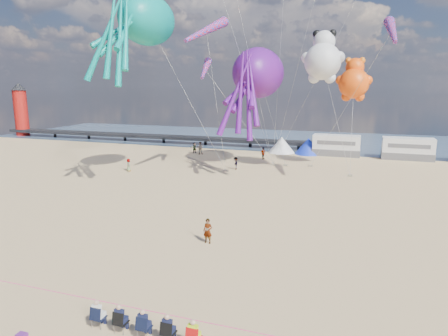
{
  "coord_description": "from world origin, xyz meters",
  "views": [
    {
      "loc": [
        9.11,
        -19.5,
        10.16
      ],
      "look_at": [
        0.39,
        6.0,
        4.5
      ],
      "focal_mm": 32.0,
      "sensor_mm": 36.0,
      "label": 1
    }
  ],
  "objects_px": {
    "beachgoer_3": "(263,153)",
    "kite_panda": "(323,62)",
    "standing_person": "(208,231)",
    "spectator_row": "(144,323)",
    "windsock_mid": "(392,31)",
    "tent_blue": "(308,146)",
    "windsock_left": "(206,31)",
    "beachgoer_2": "(236,163)",
    "beachgoer_1": "(200,148)",
    "beachgoer_4": "(194,148)",
    "tent_white": "(282,145)",
    "kite_teddy_orange": "(354,84)",
    "sandbag_e": "(273,165)",
    "beachgoer_0": "(129,165)",
    "windsock_right": "(205,69)",
    "sandbag_a": "(226,171)",
    "motorhome_0": "(336,145)",
    "kite_octopus_teal": "(147,20)",
    "sandbag_d": "(310,166)",
    "sandbag_c": "(350,176)",
    "sandbag_b": "(286,165)",
    "kite_octopus_purple": "(258,73)",
    "lighthouse": "(21,113)",
    "motorhome_1": "(408,149)"
  },
  "relations": [
    {
      "from": "kite_octopus_teal",
      "to": "windsock_mid",
      "type": "xyz_separation_m",
      "value": [
        23.25,
        2.09,
        -1.78
      ]
    },
    {
      "from": "standing_person",
      "to": "beachgoer_1",
      "type": "height_order",
      "value": "beachgoer_1"
    },
    {
      "from": "tent_blue",
      "to": "windsock_left",
      "type": "bearing_deg",
      "value": -114.35
    },
    {
      "from": "windsock_left",
      "to": "beachgoer_4",
      "type": "bearing_deg",
      "value": 129.65
    },
    {
      "from": "motorhome_0",
      "to": "spectator_row",
      "type": "bearing_deg",
      "value": -95.73
    },
    {
      "from": "tent_white",
      "to": "sandbag_e",
      "type": "xyz_separation_m",
      "value": [
        0.88,
        -10.21,
        -1.09
      ]
    },
    {
      "from": "beachgoer_2",
      "to": "sandbag_c",
      "type": "relative_size",
      "value": 3.04
    },
    {
      "from": "sandbag_c",
      "to": "windsock_left",
      "type": "xyz_separation_m",
      "value": [
        -15.03,
        -5.61,
        15.51
      ]
    },
    {
      "from": "sandbag_a",
      "to": "windsock_left",
      "type": "bearing_deg",
      "value": -105.94
    },
    {
      "from": "spectator_row",
      "to": "sandbag_e",
      "type": "height_order",
      "value": "spectator_row"
    },
    {
      "from": "motorhome_0",
      "to": "sandbag_b",
      "type": "xyz_separation_m",
      "value": [
        -5.54,
        -10.02,
        -1.39
      ]
    },
    {
      "from": "sandbag_b",
      "to": "kite_octopus_purple",
      "type": "height_order",
      "value": "kite_octopus_purple"
    },
    {
      "from": "kite_octopus_purple",
      "to": "windsock_left",
      "type": "xyz_separation_m",
      "value": [
        -3.76,
        -7.48,
        4.13
      ]
    },
    {
      "from": "kite_panda",
      "to": "kite_teddy_orange",
      "type": "relative_size",
      "value": 1.12
    },
    {
      "from": "standing_person",
      "to": "windsock_mid",
      "type": "distance_m",
      "value": 24.59
    },
    {
      "from": "beachgoer_0",
      "to": "windsock_right",
      "type": "relative_size",
      "value": 0.34
    },
    {
      "from": "windsock_mid",
      "to": "windsock_right",
      "type": "bearing_deg",
      "value": 163.38
    },
    {
      "from": "beachgoer_4",
      "to": "windsock_mid",
      "type": "xyz_separation_m",
      "value": [
        25.58,
        -15.02,
        13.96
      ]
    },
    {
      "from": "tent_blue",
      "to": "beachgoer_4",
      "type": "xyz_separation_m",
      "value": [
        -16.37,
        -4.64,
        -0.39
      ]
    },
    {
      "from": "spectator_row",
      "to": "sandbag_b",
      "type": "relative_size",
      "value": 12.2
    },
    {
      "from": "spectator_row",
      "to": "windsock_right",
      "type": "bearing_deg",
      "value": 106.99
    },
    {
      "from": "sandbag_d",
      "to": "windsock_right",
      "type": "distance_m",
      "value": 17.69
    },
    {
      "from": "sandbag_a",
      "to": "sandbag_d",
      "type": "relative_size",
      "value": 1.0
    },
    {
      "from": "motorhome_0",
      "to": "windsock_right",
      "type": "relative_size",
      "value": 1.49
    },
    {
      "from": "sandbag_a",
      "to": "sandbag_b",
      "type": "xyz_separation_m",
      "value": [
        6.11,
        5.6,
        0.0
      ]
    },
    {
      "from": "standing_person",
      "to": "beachgoer_4",
      "type": "xyz_separation_m",
      "value": [
        -14.55,
        32.01,
        -0.01
      ]
    },
    {
      "from": "motorhome_0",
      "to": "windsock_mid",
      "type": "bearing_deg",
      "value": -75.16
    },
    {
      "from": "beachgoer_2",
      "to": "sandbag_e",
      "type": "relative_size",
      "value": 3.04
    },
    {
      "from": "spectator_row",
      "to": "windsock_mid",
      "type": "relative_size",
      "value": 1.11
    },
    {
      "from": "beachgoer_4",
      "to": "standing_person",
      "type": "bearing_deg",
      "value": -113.73
    },
    {
      "from": "motorhome_0",
      "to": "tent_blue",
      "type": "xyz_separation_m",
      "value": [
        -4.0,
        0.0,
        -0.3
      ]
    },
    {
      "from": "lighthouse",
      "to": "spectator_row",
      "type": "relative_size",
      "value": 1.48
    },
    {
      "from": "tent_blue",
      "to": "beachgoer_3",
      "type": "height_order",
      "value": "tent_blue"
    },
    {
      "from": "beachgoer_1",
      "to": "beachgoer_2",
      "type": "distance_m",
      "value": 11.89
    },
    {
      "from": "beachgoer_0",
      "to": "motorhome_1",
      "type": "bearing_deg",
      "value": -98.47
    },
    {
      "from": "lighthouse",
      "to": "kite_panda",
      "type": "relative_size",
      "value": 1.35
    },
    {
      "from": "beachgoer_0",
      "to": "beachgoer_1",
      "type": "xyz_separation_m",
      "value": [
        3.62,
        13.67,
        0.18
      ]
    },
    {
      "from": "sandbag_d",
      "to": "kite_teddy_orange",
      "type": "height_order",
      "value": "kite_teddy_orange"
    },
    {
      "from": "beachgoer_2",
      "to": "beachgoer_3",
      "type": "bearing_deg",
      "value": 141.03
    },
    {
      "from": "standing_person",
      "to": "kite_panda",
      "type": "height_order",
      "value": "kite_panda"
    },
    {
      "from": "sandbag_e",
      "to": "kite_octopus_purple",
      "type": "xyz_separation_m",
      "value": [
        -1.78,
        -1.43,
        11.38
      ]
    },
    {
      "from": "tent_white",
      "to": "sandbag_a",
      "type": "relative_size",
      "value": 8.0
    },
    {
      "from": "motorhome_0",
      "to": "kite_panda",
      "type": "xyz_separation_m",
      "value": [
        -1.16,
        -14.36,
        11.05
      ]
    },
    {
      "from": "sandbag_b",
      "to": "kite_octopus_purple",
      "type": "relative_size",
      "value": 0.04
    },
    {
      "from": "beachgoer_3",
      "to": "kite_panda",
      "type": "distance_m",
      "value": 16.44
    },
    {
      "from": "sandbag_e",
      "to": "kite_panda",
      "type": "height_order",
      "value": "kite_panda"
    },
    {
      "from": "windsock_right",
      "to": "tent_blue",
      "type": "bearing_deg",
      "value": 46.09
    },
    {
      "from": "sandbag_c",
      "to": "windsock_left",
      "type": "distance_m",
      "value": 22.32
    },
    {
      "from": "standing_person",
      "to": "beachgoer_0",
      "type": "height_order",
      "value": "standing_person"
    },
    {
      "from": "tent_white",
      "to": "kite_teddy_orange",
      "type": "bearing_deg",
      "value": -43.83
    }
  ]
}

